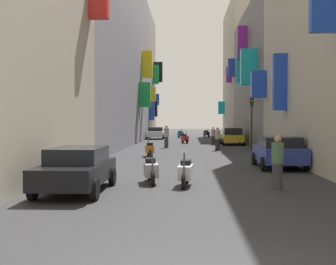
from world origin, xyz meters
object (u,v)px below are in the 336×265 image
object	(u,v)px
scooter_orange	(149,149)
scooter_black	(206,133)
parked_car_black	(77,168)
parked_car_white	(156,133)
parked_car_yellow	(232,136)
pedestrian_crossing	(166,136)
parked_car_blue	(279,151)
pedestrian_mid_street	(278,163)
scooter_blue	(181,134)
traffic_light_near_corner	(252,113)
scooter_silver	(151,170)
pedestrian_near_right	(213,136)
scooter_red	(185,138)
scooter_white	(186,172)
pedestrian_near_left	(218,139)

from	to	relation	value
scooter_orange	scooter_black	size ratio (longest dim) A/B	0.93
parked_car_black	parked_car_white	size ratio (longest dim) A/B	1.03
parked_car_white	scooter_orange	size ratio (longest dim) A/B	2.28
parked_car_yellow	pedestrian_crossing	size ratio (longest dim) A/B	2.32
parked_car_blue	parked_car_white	bearing A→B (deg)	104.61
parked_car_blue	pedestrian_mid_street	world-z (taller)	pedestrian_mid_street
scooter_blue	traffic_light_near_corner	size ratio (longest dim) A/B	0.45
traffic_light_near_corner	pedestrian_mid_street	bearing A→B (deg)	-95.71
parked_car_yellow	scooter_orange	world-z (taller)	parked_car_yellow
scooter_silver	pedestrian_mid_street	xyz separation A→B (m)	(4.11, -1.24, 0.39)
scooter_black	pedestrian_near_right	world-z (taller)	pedestrian_near_right
scooter_red	scooter_blue	size ratio (longest dim) A/B	0.96
scooter_white	pedestrian_near_left	world-z (taller)	pedestrian_near_left
pedestrian_near_left	parked_car_yellow	bearing A→B (deg)	76.92
scooter_red	scooter_blue	world-z (taller)	same
pedestrian_crossing	pedestrian_mid_street	world-z (taller)	pedestrian_crossing
parked_car_yellow	scooter_blue	size ratio (longest dim) A/B	2.29
scooter_red	pedestrian_near_left	bearing A→B (deg)	-76.18
scooter_orange	parked_car_yellow	bearing A→B (deg)	64.69
scooter_blue	traffic_light_near_corner	world-z (taller)	traffic_light_near_corner
scooter_orange	scooter_white	size ratio (longest dim) A/B	0.95
scooter_silver	parked_car_white	bearing A→B (deg)	93.96
parked_car_blue	pedestrian_crossing	xyz separation A→B (m)	(-5.86, 14.21, 0.13)
pedestrian_near_left	traffic_light_near_corner	size ratio (longest dim) A/B	0.42
parked_car_yellow	pedestrian_crossing	distance (m)	7.29
parked_car_yellow	traffic_light_near_corner	xyz separation A→B (m)	(0.82, -6.30, 1.96)
parked_car_white	pedestrian_mid_street	size ratio (longest dim) A/B	2.38
pedestrian_near_left	parked_car_blue	bearing A→B (deg)	-79.70
parked_car_black	parked_car_white	distance (m)	37.25
scooter_orange	scooter_white	world-z (taller)	same
parked_car_yellow	pedestrian_near_right	distance (m)	1.76
parked_car_blue	scooter_red	size ratio (longest dim) A/B	2.30
parked_car_yellow	scooter_black	distance (m)	17.49
pedestrian_near_right	parked_car_yellow	bearing A→B (deg)	17.43
parked_car_blue	scooter_red	world-z (taller)	parked_car_blue
parked_car_yellow	pedestrian_mid_street	xyz separation A→B (m)	(-1.07, -25.19, 0.08)
scooter_orange	traffic_light_near_corner	world-z (taller)	traffic_light_near_corner
parked_car_white	pedestrian_near_right	size ratio (longest dim) A/B	2.56
pedestrian_near_right	traffic_light_near_corner	distance (m)	6.58
parked_car_black	pedestrian_near_right	bearing A→B (deg)	77.55
parked_car_blue	pedestrian_crossing	bearing A→B (deg)	112.41
scooter_white	traffic_light_near_corner	xyz separation A→B (m)	(4.79, 18.30, 2.27)
scooter_silver	traffic_light_near_corner	xyz separation A→B (m)	(6.00, 17.65, 2.27)
parked_car_yellow	traffic_light_near_corner	bearing A→B (deg)	-82.56
scooter_white	pedestrian_near_left	size ratio (longest dim) A/B	1.11
scooter_white	scooter_black	xyz separation A→B (m)	(2.44, 42.01, 0.00)
scooter_silver	pedestrian_mid_street	bearing A→B (deg)	-16.75
scooter_black	pedestrian_near_left	world-z (taller)	pedestrian_near_left
scooter_white	scooter_red	bearing A→B (deg)	90.48
parked_car_black	scooter_white	distance (m)	3.57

